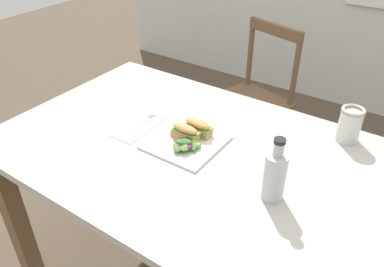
{
  "coord_description": "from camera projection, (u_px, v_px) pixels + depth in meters",
  "views": [
    {
      "loc": [
        0.49,
        -0.95,
        1.53
      ],
      "look_at": [
        -0.17,
        0.01,
        0.76
      ],
      "focal_mm": 35.86,
      "sensor_mm": 36.0,
      "label": 1
    }
  ],
  "objects": [
    {
      "name": "plate_lunch",
      "position": [
        186.0,
        142.0,
        1.37
      ],
      "size": [
        0.25,
        0.25,
        0.01
      ],
      "primitive_type": "cube",
      "color": "white",
      "rests_on": "dining_table"
    },
    {
      "name": "bottle_cold_brew",
      "position": [
        274.0,
        178.0,
        1.1
      ],
      "size": [
        0.07,
        0.07,
        0.21
      ],
      "color": "black",
      "rests_on": "dining_table"
    },
    {
      "name": "sandwich_half_back",
      "position": [
        198.0,
        127.0,
        1.39
      ],
      "size": [
        0.11,
        0.05,
        0.06
      ],
      "color": "tan",
      "rests_on": "plate_lunch"
    },
    {
      "name": "salad_mixed_greens",
      "position": [
        186.0,
        144.0,
        1.32
      ],
      "size": [
        0.11,
        0.11,
        0.03
      ],
      "color": "#4C2338",
      "rests_on": "plate_lunch"
    },
    {
      "name": "dining_table",
      "position": [
        189.0,
        172.0,
        1.42
      ],
      "size": [
        1.38,
        0.9,
        0.74
      ],
      "color": "#BCB7AD",
      "rests_on": "ground"
    },
    {
      "name": "mason_jar_iced_tea",
      "position": [
        349.0,
        126.0,
        1.36
      ],
      "size": [
        0.08,
        0.08,
        0.13
      ],
      "color": "#995623",
      "rests_on": "dining_table"
    },
    {
      "name": "chair_wooden_far",
      "position": [
        252.0,
        100.0,
        2.25
      ],
      "size": [
        0.5,
        0.5,
        0.87
      ],
      "color": "brown",
      "rests_on": "ground"
    },
    {
      "name": "fork_on_napkin",
      "position": [
        142.0,
        123.0,
        1.48
      ],
      "size": [
        0.03,
        0.19,
        0.0
      ],
      "color": "silver",
      "rests_on": "napkin_folded"
    },
    {
      "name": "sandwich_half_front",
      "position": [
        185.0,
        132.0,
        1.36
      ],
      "size": [
        0.11,
        0.05,
        0.06
      ],
      "color": "tan",
      "rests_on": "plate_lunch"
    },
    {
      "name": "napkin_folded",
      "position": [
        139.0,
        126.0,
        1.47
      ],
      "size": [
        0.11,
        0.23,
        0.0
      ],
      "primitive_type": "cube",
      "rotation": [
        0.0,
        0.0,
        0.03
      ],
      "color": "white",
      "rests_on": "dining_table"
    }
  ]
}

